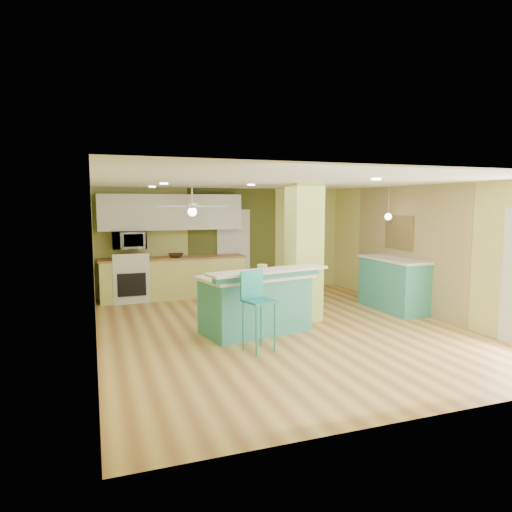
% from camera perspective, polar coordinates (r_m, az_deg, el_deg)
% --- Properties ---
extents(floor, '(6.00, 7.00, 0.01)m').
position_cam_1_polar(floor, '(7.95, 3.19, -9.11)').
color(floor, '#A16B38').
rests_on(floor, ground).
extents(ceiling, '(6.00, 7.00, 0.01)m').
position_cam_1_polar(ceiling, '(7.67, 3.31, 9.26)').
color(ceiling, white).
rests_on(ceiling, wall_back).
extents(wall_back, '(6.00, 0.01, 2.50)m').
position_cam_1_polar(wall_back, '(11.00, -3.91, 1.91)').
color(wall_back, '#CECD6E').
rests_on(wall_back, floor).
extents(wall_front, '(6.00, 0.01, 2.50)m').
position_cam_1_polar(wall_front, '(4.73, 20.16, -4.77)').
color(wall_front, '#CECD6E').
rests_on(wall_front, floor).
extents(wall_left, '(0.01, 7.00, 2.50)m').
position_cam_1_polar(wall_left, '(7.10, -19.67, -1.05)').
color(wall_left, '#CECD6E').
rests_on(wall_left, floor).
extents(wall_right, '(0.01, 7.00, 2.50)m').
position_cam_1_polar(wall_right, '(9.30, 20.55, 0.64)').
color(wall_right, '#CECD6E').
rests_on(wall_right, floor).
extents(wood_panel, '(0.02, 3.40, 2.50)m').
position_cam_1_polar(wood_panel, '(9.75, 18.20, 0.99)').
color(wood_panel, '#9A8558').
rests_on(wood_panel, floor).
extents(olive_accent, '(2.20, 0.02, 2.50)m').
position_cam_1_polar(olive_accent, '(11.04, -2.88, 1.93)').
color(olive_accent, '#4A4F1F').
rests_on(olive_accent, floor).
extents(interior_door, '(0.82, 0.05, 2.00)m').
position_cam_1_polar(interior_door, '(11.04, -2.83, 0.63)').
color(interior_door, silver).
rests_on(interior_door, floor).
extents(column, '(0.55, 0.55, 2.50)m').
position_cam_1_polar(column, '(8.43, 5.99, 0.45)').
color(column, '#BDD562').
rests_on(column, floor).
extents(kitchen_run, '(3.25, 0.63, 0.94)m').
position_cam_1_polar(kitchen_run, '(10.52, -10.25, -2.67)').
color(kitchen_run, '#DEDF74').
rests_on(kitchen_run, floor).
extents(stove, '(0.76, 0.66, 1.08)m').
position_cam_1_polar(stove, '(10.40, -15.41, -2.98)').
color(stove, white).
rests_on(stove, floor).
extents(upper_cabinets, '(3.20, 0.34, 0.80)m').
position_cam_1_polar(upper_cabinets, '(10.51, -10.52, 5.41)').
color(upper_cabinets, white).
rests_on(upper_cabinets, wall_back).
extents(microwave, '(0.70, 0.48, 0.39)m').
position_cam_1_polar(microwave, '(10.30, -15.57, 1.92)').
color(microwave, white).
rests_on(microwave, wall_back).
extents(ceiling_fan, '(1.41, 1.41, 0.61)m').
position_cam_1_polar(ceiling_fan, '(9.24, -7.98, 6.11)').
color(ceiling_fan, silver).
rests_on(ceiling_fan, ceiling).
extents(pendant_lamp, '(0.14, 0.14, 0.69)m').
position_cam_1_polar(pendant_lamp, '(9.63, 16.20, 4.78)').
color(pendant_lamp, silver).
rests_on(pendant_lamp, ceiling).
extents(wall_decor, '(0.03, 0.90, 0.70)m').
position_cam_1_polar(wall_decor, '(9.87, 17.45, 2.83)').
color(wall_decor, brown).
rests_on(wall_decor, wood_panel).
extents(peninsula, '(2.14, 1.50, 1.11)m').
position_cam_1_polar(peninsula, '(7.63, -0.01, -5.76)').
color(peninsula, teal).
rests_on(peninsula, floor).
extents(bar_stool, '(0.48, 0.48, 1.17)m').
position_cam_1_polar(bar_stool, '(6.65, -0.03, -5.24)').
color(bar_stool, teal).
rests_on(bar_stool, floor).
extents(side_counter, '(0.69, 1.63, 1.05)m').
position_cam_1_polar(side_counter, '(9.64, 16.85, -3.35)').
color(side_counter, teal).
rests_on(side_counter, floor).
extents(fruit_bowl, '(0.39, 0.39, 0.08)m').
position_cam_1_polar(fruit_bowl, '(10.40, -9.98, 0.07)').
color(fruit_bowl, '#3A2118').
rests_on(fruit_bowl, kitchen_run).
extents(canister, '(0.17, 0.17, 0.15)m').
position_cam_1_polar(canister, '(7.80, 0.79, -1.59)').
color(canister, yellow).
rests_on(canister, peninsula).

